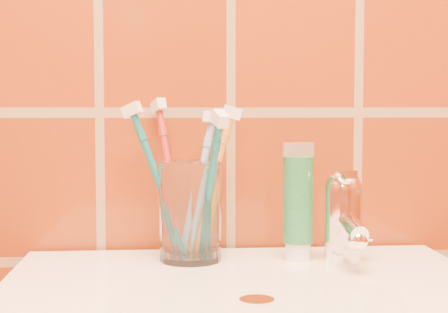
{
  "coord_description": "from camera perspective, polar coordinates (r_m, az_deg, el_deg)",
  "views": [
    {
      "loc": [
        -0.09,
        0.24,
        1.05
      ],
      "look_at": [
        -0.02,
        1.08,
        0.99
      ],
      "focal_mm": 55.0,
      "sensor_mm": 36.0,
      "label": 1
    }
  ],
  "objects": [
    {
      "name": "toothbrush_1",
      "position": [
        0.91,
        -4.47,
        -1.9
      ],
      "size": [
        0.12,
        0.17,
        0.23
      ],
      "primitive_type": null,
      "rotation": [
        0.37,
        0.0,
        -2.7
      ],
      "color": "#A22228",
      "rests_on": "glass_tumbler"
    },
    {
      "name": "toothbrush_2",
      "position": [
        0.91,
        -2.1,
        -2.43
      ],
      "size": [
        0.13,
        0.12,
        0.21
      ],
      "primitive_type": null,
      "rotation": [
        0.28,
        0.0,
        2.3
      ],
      "color": "#78ACD6",
      "rests_on": "glass_tumbler"
    },
    {
      "name": "toothpaste_tube",
      "position": [
        0.9,
        6.18,
        -4.03
      ],
      "size": [
        0.04,
        0.04,
        0.15
      ],
      "rotation": [
        0.0,
        0.0,
        0.3
      ],
      "color": "white",
      "rests_on": "pedestal_sink"
    },
    {
      "name": "glass_tumbler",
      "position": [
        0.89,
        -2.8,
        -4.56
      ],
      "size": [
        0.11,
        0.11,
        0.13
      ],
      "primitive_type": "cylinder",
      "rotation": [
        0.0,
        0.0,
        0.43
      ],
      "color": "white",
      "rests_on": "pedestal_sink"
    },
    {
      "name": "toothbrush_3",
      "position": [
        0.9,
        -1.05,
        -2.29
      ],
      "size": [
        0.09,
        0.08,
        0.21
      ],
      "primitive_type": null,
      "rotation": [
        0.28,
        0.0,
        1.5
      ],
      "color": "orange",
      "rests_on": "glass_tumbler"
    },
    {
      "name": "faucet",
      "position": [
        0.89,
        9.91,
        -4.67
      ],
      "size": [
        0.05,
        0.11,
        0.12
      ],
      "color": "white",
      "rests_on": "pedestal_sink"
    },
    {
      "name": "toothbrush_0",
      "position": [
        0.89,
        -5.39,
        -2.22
      ],
      "size": [
        0.16,
        0.14,
        0.22
      ],
      "primitive_type": null,
      "rotation": [
        0.39,
        0.0,
        -2.02
      ],
      "color": "#0D6673",
      "rests_on": "glass_tumbler"
    },
    {
      "name": "toothbrush_4",
      "position": [
        0.86,
        -1.27,
        -2.82
      ],
      "size": [
        0.1,
        0.17,
        0.22
      ],
      "primitive_type": null,
      "rotation": [
        0.4,
        0.0,
        0.31
      ],
      "color": "#0D6674",
      "rests_on": "glass_tumbler"
    }
  ]
}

